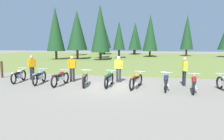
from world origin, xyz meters
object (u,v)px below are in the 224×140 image
object	(u,v)px
motorcycle_orange	(136,80)
motorcycle_navy	(166,82)
motorcycle_sky_blue	(40,77)
rider_with_back_turned	(119,67)
trail_marker_post	(2,69)
motorcycle_red	(194,83)
motorcycle_olive	(85,78)
motorcycle_maroon	(61,78)
rider_checking_bike	(72,67)
rider_in_hivis_vest	(184,70)
motorcycle_cream	(19,75)
motorcycle_british_green	(109,79)
rider_near_row_end	(32,66)

from	to	relation	value
motorcycle_orange	motorcycle_navy	xyz separation A→B (m)	(1.60, -0.09, 0.00)
motorcycle_sky_blue	rider_with_back_turned	distance (m)	4.94
rider_with_back_turned	trail_marker_post	bearing A→B (deg)	-179.75
motorcycle_sky_blue	motorcycle_red	distance (m)	8.91
motorcycle_olive	motorcycle_orange	distance (m)	2.98
motorcycle_maroon	motorcycle_navy	xyz separation A→B (m)	(6.04, 0.13, 0.00)
rider_checking_bike	rider_in_hivis_vest	size ratio (longest dim) A/B	1.00
rider_checking_bike	trail_marker_post	size ratio (longest dim) A/B	1.39
rider_with_back_turned	trail_marker_post	world-z (taller)	rider_with_back_turned
motorcycle_cream	motorcycle_sky_blue	distance (m)	1.65
motorcycle_cream	motorcycle_sky_blue	size ratio (longest dim) A/B	1.00
motorcycle_cream	rider_checking_bike	xyz separation A→B (m)	(3.29, 0.90, 0.51)
motorcycle_cream	motorcycle_maroon	distance (m)	3.17
rider_with_back_turned	trail_marker_post	size ratio (longest dim) A/B	1.39
motorcycle_british_green	rider_with_back_turned	size ratio (longest dim) A/B	1.26
rider_near_row_end	motorcycle_cream	bearing A→B (deg)	-106.96
trail_marker_post	motorcycle_olive	bearing A→B (deg)	-12.53
motorcycle_maroon	motorcycle_sky_blue	bearing A→B (deg)	171.35
rider_near_row_end	rider_in_hivis_vest	bearing A→B (deg)	0.04
motorcycle_british_green	trail_marker_post	bearing A→B (deg)	170.48
motorcycle_olive	rider_near_row_end	xyz separation A→B (m)	(-4.29, 1.24, 0.51)
rider_with_back_turned	rider_near_row_end	world-z (taller)	same
rider_with_back_turned	trail_marker_post	distance (m)	8.67
motorcycle_cream	motorcycle_sky_blue	bearing A→B (deg)	-7.95
motorcycle_sky_blue	rider_in_hivis_vest	distance (m)	8.71
motorcycle_cream	rider_with_back_turned	size ratio (longest dim) A/B	1.24
rider_checking_bike	motorcycle_olive	bearing A→B (deg)	-41.14
motorcycle_cream	motorcycle_orange	size ratio (longest dim) A/B	1.00
motorcycle_olive	rider_with_back_turned	world-z (taller)	rider_with_back_turned
rider_with_back_turned	trail_marker_post	xyz separation A→B (m)	(-8.66, -0.04, -0.35)
motorcycle_olive	motorcycle_navy	size ratio (longest dim) A/B	0.98
motorcycle_sky_blue	motorcycle_olive	bearing A→B (deg)	-0.16
motorcycle_cream	motorcycle_navy	world-z (taller)	same
rider_near_row_end	motorcycle_orange	bearing A→B (deg)	-9.65
rider_in_hivis_vest	motorcycle_maroon	bearing A→B (deg)	-168.36
motorcycle_orange	motorcycle_red	distance (m)	2.98
motorcycle_orange	rider_checking_bike	bearing A→B (deg)	165.18
rider_checking_bike	rider_in_hivis_vest	xyz separation A→B (m)	(6.94, 0.11, 0.00)
motorcycle_maroon	motorcycle_olive	world-z (taller)	same
rider_in_hivis_vest	motorcycle_red	bearing A→B (deg)	-79.00
motorcycle_british_green	motorcycle_navy	world-z (taller)	same
motorcycle_maroon	motorcycle_olive	bearing A→B (deg)	8.62
motorcycle_maroon	motorcycle_british_green	bearing A→B (deg)	7.25
rider_checking_bike	motorcycle_cream	bearing A→B (deg)	-164.80
motorcycle_sky_blue	rider_with_back_turned	bearing A→B (deg)	18.77
rider_with_back_turned	motorcycle_navy	bearing A→B (deg)	-30.06
motorcycle_sky_blue	motorcycle_red	bearing A→B (deg)	-1.93
motorcycle_cream	motorcycle_orange	bearing A→B (deg)	-1.79
motorcycle_olive	motorcycle_navy	distance (m)	4.58
motorcycle_maroon	rider_near_row_end	size ratio (longest dim) A/B	1.26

